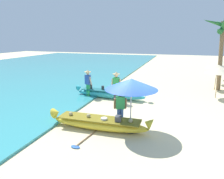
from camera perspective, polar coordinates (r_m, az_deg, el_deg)
ground_plane at (r=9.01m, az=6.51°, el=-10.32°), size 80.00×80.00×0.00m
sea at (r=23.60m, az=-27.70°, el=3.62°), size 24.00×56.00×0.10m
boat_yellow_foreground at (r=8.68m, az=-3.53°, el=-9.24°), size 4.45×0.91×0.78m
boat_cyan_midground at (r=12.93m, az=-0.45°, el=-1.23°), size 4.76×0.74×0.80m
person_vendor_hatted at (r=12.05m, az=1.15°, el=1.38°), size 0.57×0.44×1.80m
person_tourist_customer at (r=8.71m, az=2.30°, el=-4.80°), size 0.58×0.37×1.58m
person_vendor_assistant at (r=13.13m, az=-6.70°, el=2.23°), size 0.58×0.44×1.76m
patio_umbrella_large at (r=7.93m, az=5.39°, el=1.47°), size 2.06×2.06×2.21m
parasol_row_0 at (r=14.28m, az=27.44°, el=4.66°), size 1.60×1.60×1.91m
parasol_row_1 at (r=16.59m, az=27.17°, el=5.81°), size 1.60×1.60×1.91m
parasol_row_2 at (r=18.75m, az=28.06°, el=6.50°), size 1.60×1.60×1.91m
parasol_row_3 at (r=20.90m, az=28.45°, el=7.08°), size 1.60×1.60×1.91m
palm_tree_leaning_seaward at (r=16.44m, az=28.23°, el=14.02°), size 2.60×2.41×5.12m
paddle at (r=7.88m, az=-8.06°, el=-13.89°), size 0.42×1.60×0.05m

